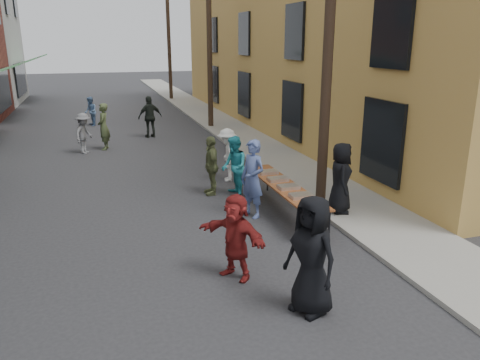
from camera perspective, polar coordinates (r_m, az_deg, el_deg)
ground at (r=8.77m, az=-7.09°, el=-12.08°), size 120.00×120.00×0.00m
sidewalk at (r=23.81m, az=-1.92°, el=6.62°), size 2.20×60.00×0.10m
building_ochre at (r=24.90m, az=13.01°, el=18.11°), size 10.00×28.00×10.00m
utility_pole_near at (r=11.98m, az=10.83°, el=17.83°), size 0.26×0.26×9.00m
utility_pole_mid at (r=23.27m, az=-3.77°, el=17.37°), size 0.26×0.26×9.00m
utility_pole_far at (r=35.04m, az=-8.69°, el=16.98°), size 0.26×0.26×9.00m
serving_table at (r=11.68m, az=5.35°, el=-0.77°), size 0.70×4.00×0.75m
catering_tray_sausage at (r=10.24m, az=8.92°, el=-2.99°), size 0.50×0.33×0.08m
catering_tray_foil_b at (r=10.79m, az=7.40°, el=-1.90°), size 0.50×0.33×0.08m
catering_tray_buns at (r=11.39m, az=5.94°, el=-0.83°), size 0.50×0.33×0.08m
catering_tray_foil_d at (r=12.01m, az=4.63°, el=0.12°), size 0.50×0.33×0.08m
catering_tray_buns_end at (r=12.64m, az=3.44°, el=0.99°), size 0.50×0.33×0.08m
condiment_jar_a at (r=9.89m, az=8.53°, el=-3.69°), size 0.07×0.07×0.08m
condiment_jar_b at (r=9.98m, az=8.28°, el=-3.50°), size 0.07×0.07×0.08m
condiment_jar_c at (r=10.06m, az=8.04°, el=-3.31°), size 0.07×0.07×0.08m
cup_stack at (r=10.11m, az=10.56°, el=-3.21°), size 0.08×0.08×0.12m
guest_front_a at (r=7.48m, az=8.72°, el=-9.08°), size 0.94×1.12×1.95m
guest_front_b at (r=11.37m, az=1.55°, el=0.15°), size 0.72×0.84×1.93m
guest_front_c at (r=12.92m, az=-0.72°, el=1.64°), size 0.67×0.84×1.70m
guest_front_d at (r=14.40m, az=-1.56°, el=3.07°), size 0.82×1.16×1.63m
guest_front_e at (r=13.12m, az=-3.53°, el=1.78°), size 0.44×0.99×1.67m
guest_queue_back at (r=8.50m, az=-0.54°, el=-6.90°), size 1.22×1.50×1.60m
server at (r=11.67m, az=12.17°, el=0.24°), size 0.83×1.00×1.75m
passerby_left at (r=18.94m, az=-18.51°, el=5.41°), size 0.99×1.16×1.56m
passerby_mid at (r=21.40m, az=-10.91°, el=7.57°), size 1.16×0.69×1.85m
passerby_right at (r=19.38m, az=-16.29°, el=6.26°), size 0.55×0.74×1.84m
passerby_far at (r=25.15m, az=-17.75°, el=7.97°), size 0.68×0.81×1.47m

